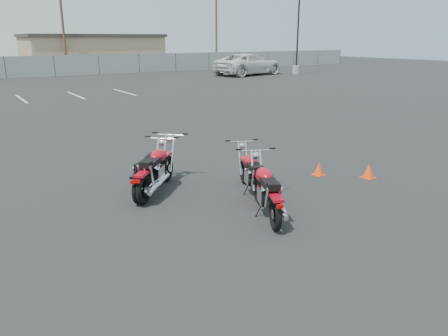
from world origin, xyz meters
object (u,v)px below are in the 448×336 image
motorcycle_front_red (156,170)px  motorcycle_second_black (150,171)px  motorcycle_third_red (267,191)px  motorcycle_rear_red (252,173)px  white_van (249,58)px

motorcycle_front_red → motorcycle_second_black: 0.15m
motorcycle_third_red → motorcycle_rear_red: 1.23m
motorcycle_front_red → white_van: (20.32, 25.16, 1.01)m
motorcycle_third_red → white_van: (19.07, 27.49, 1.03)m
motorcycle_rear_red → white_van: bearing=54.8°
motorcycle_rear_red → white_van: 32.27m
motorcycle_second_black → motorcycle_third_red: 2.76m
motorcycle_second_black → white_van: white_van is taller
motorcycle_front_red → motorcycle_rear_red: 2.10m
motorcycle_second_black → white_van: 32.38m
motorcycle_front_red → motorcycle_second_black: bearing=150.8°
motorcycle_second_black → white_van: (20.44, 25.09, 1.04)m
motorcycle_rear_red → motorcycle_third_red: bearing=-112.9°
motorcycle_front_red → motorcycle_second_black: motorcycle_front_red is taller
motorcycle_front_red → motorcycle_third_red: motorcycle_front_red is taller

